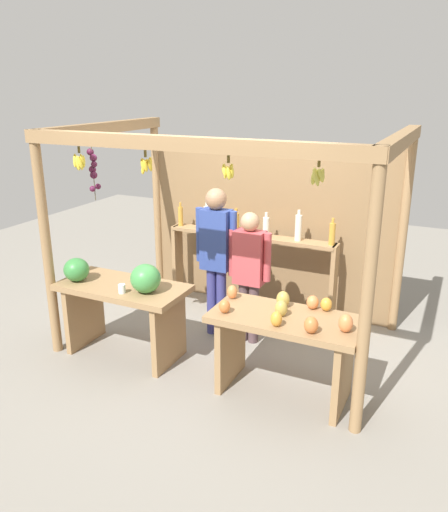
# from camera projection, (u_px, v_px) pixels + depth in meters

# --- Properties ---
(ground_plane) EXTENTS (12.00, 12.00, 0.00)m
(ground_plane) POSITION_uv_depth(u_px,v_px,m) (232.00, 339.00, 5.75)
(ground_plane) COLOR gray
(ground_plane) RESTS_ON ground
(market_stall) EXTENTS (3.28, 2.17, 2.31)m
(market_stall) POSITION_uv_depth(u_px,v_px,m) (250.00, 212.00, 5.73)
(market_stall) COLOR #99754C
(market_stall) RESTS_ON ground
(fruit_counter_left) EXTENTS (1.34, 0.64, 1.06)m
(fruit_counter_left) POSITION_uv_depth(u_px,v_px,m) (122.00, 296.00, 5.21)
(fruit_counter_left) COLOR #99754C
(fruit_counter_left) RESTS_ON ground
(fruit_counter_right) EXTENTS (1.33, 0.66, 0.93)m
(fruit_counter_right) POSITION_uv_depth(u_px,v_px,m) (286.00, 335.00, 4.55)
(fruit_counter_right) COLOR #99754C
(fruit_counter_right) RESTS_ON ground
(bottle_shelf_unit) EXTENTS (2.11, 0.22, 1.36)m
(bottle_shelf_unit) POSITION_uv_depth(u_px,v_px,m) (251.00, 250.00, 6.20)
(bottle_shelf_unit) COLOR #99754C
(bottle_shelf_unit) RESTS_ON ground
(vendor_man) EXTENTS (0.48, 0.23, 1.68)m
(vendor_man) POSITION_uv_depth(u_px,v_px,m) (216.00, 249.00, 5.55)
(vendor_man) COLOR navy
(vendor_man) RESTS_ON ground
(vendor_woman) EXTENTS (0.48, 0.20, 1.46)m
(vendor_woman) POSITION_uv_depth(u_px,v_px,m) (249.00, 267.00, 5.44)
(vendor_woman) COLOR #513C40
(vendor_woman) RESTS_ON ground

